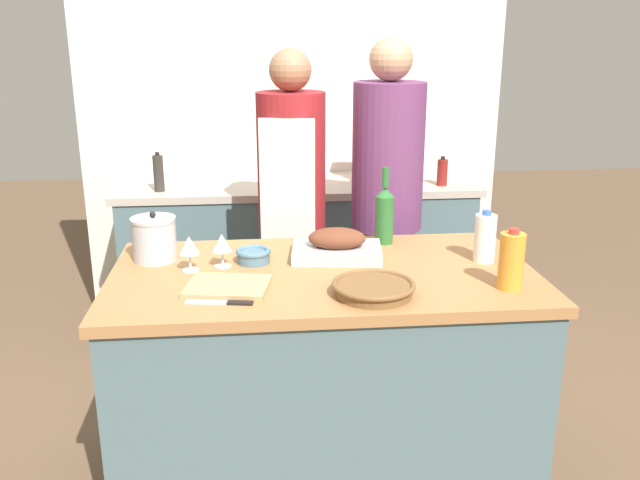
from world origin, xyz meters
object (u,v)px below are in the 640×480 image
at_px(wicker_basket, 374,288).
at_px(juice_jug, 511,261).
at_px(stand_mixer, 370,156).
at_px(condiment_bottle_short, 442,172).
at_px(person_cook_guest, 387,201).
at_px(roasting_pan, 337,246).
at_px(knife_chef, 222,303).
at_px(milk_jug, 485,238).
at_px(cutting_board, 228,286).
at_px(condiment_bottle_tall, 159,173).
at_px(wine_bottle_green, 384,214).
at_px(wine_glass_left, 222,244).
at_px(mixing_bowl, 253,255).
at_px(wine_glass_right, 189,246).
at_px(person_cook_aproned, 292,208).
at_px(stock_pot, 154,239).

xyz_separation_m(wicker_basket, juice_jug, (0.47, 0.02, 0.07)).
xyz_separation_m(wicker_basket, stand_mixer, (0.28, 1.68, 0.14)).
distance_m(condiment_bottle_short, person_cook_guest, 0.66).
bearing_deg(roasting_pan, knife_chef, -135.37).
relative_size(milk_jug, condiment_bottle_short, 1.23).
distance_m(roasting_pan, cutting_board, 0.51).
height_order(roasting_pan, condiment_bottle_tall, condiment_bottle_tall).
relative_size(roasting_pan, cutting_board, 1.18).
bearing_deg(condiment_bottle_tall, wine_bottle_green, -43.14).
distance_m(wine_glass_left, condiment_bottle_tall, 1.27).
bearing_deg(milk_jug, mixing_bowl, 175.39).
bearing_deg(roasting_pan, cutting_board, -144.58).
height_order(wicker_basket, person_cook_guest, person_cook_guest).
bearing_deg(knife_chef, cutting_board, 82.73).
bearing_deg(wine_bottle_green, wine_glass_right, -160.91).
height_order(mixing_bowl, condiment_bottle_tall, condiment_bottle_tall).
height_order(mixing_bowl, milk_jug, milk_jug).
distance_m(wicker_basket, wine_glass_left, 0.62).
distance_m(milk_jug, stand_mixer, 1.40).
xyz_separation_m(roasting_pan, knife_chef, (-0.43, -0.42, -0.04)).
relative_size(juice_jug, stand_mixer, 0.61).
height_order(cutting_board, wine_glass_left, wine_glass_left).
bearing_deg(person_cook_aproned, condiment_bottle_short, 40.37).
bearing_deg(wine_glass_right, mixing_bowl, 16.45).
xyz_separation_m(cutting_board, wine_glass_left, (-0.03, 0.23, 0.08)).
distance_m(juice_jug, wine_glass_right, 1.14).
bearing_deg(cutting_board, stand_mixer, 64.23).
height_order(juice_jug, wine_glass_left, juice_jug).
distance_m(stock_pot, wine_glass_left, 0.28).
bearing_deg(mixing_bowl, milk_jug, -4.61).
bearing_deg(juice_jug, stand_mixer, 96.83).
relative_size(roasting_pan, mixing_bowl, 2.74).
bearing_deg(juice_jug, knife_chef, -177.73).
bearing_deg(condiment_bottle_tall, person_cook_guest, -24.77).
xyz_separation_m(stock_pot, wine_glass_left, (0.26, -0.10, 0.00)).
xyz_separation_m(wicker_basket, stock_pot, (-0.77, 0.44, 0.06)).
bearing_deg(wicker_basket, person_cook_aproned, 101.49).
xyz_separation_m(wine_bottle_green, condiment_bottle_tall, (-1.04, 0.97, -0.01)).
relative_size(stock_pot, knife_chef, 0.86).
xyz_separation_m(knife_chef, condiment_bottle_tall, (-0.39, 1.57, 0.12)).
relative_size(cutting_board, knife_chef, 1.39).
distance_m(juice_jug, milk_jug, 0.29).
height_order(mixing_bowl, person_cook_guest, person_cook_guest).
bearing_deg(wine_bottle_green, person_cook_aproned, 127.39).
distance_m(knife_chef, stand_mixer, 1.88).
distance_m(roasting_pan, wine_glass_left, 0.45).
xyz_separation_m(juice_jug, condiment_bottle_tall, (-1.37, 1.53, 0.02)).
distance_m(knife_chef, condiment_bottle_tall, 1.62).
bearing_deg(roasting_pan, condiment_bottle_short, 57.29).
bearing_deg(wicker_basket, roasting_pan, 100.44).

